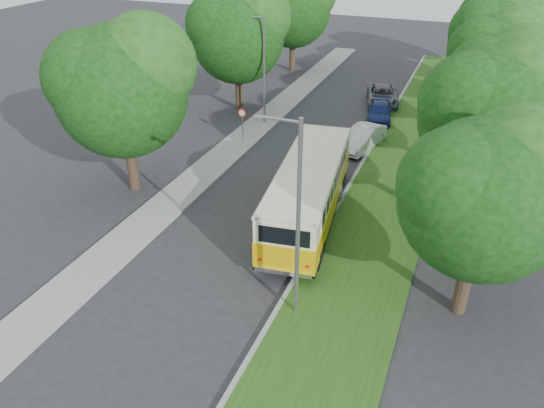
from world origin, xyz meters
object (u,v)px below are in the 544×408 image
at_px(lamppost_near, 296,216).
at_px(car_silver, 328,176).
at_px(lamppost_far, 263,67).
at_px(car_white, 362,138).
at_px(car_grey, 382,96).
at_px(car_blue, 380,112).
at_px(vintage_bus, 308,193).

xyz_separation_m(lamppost_near, car_silver, (-1.73, 10.63, -3.68)).
distance_m(lamppost_far, car_silver, 11.19).
bearing_deg(car_silver, car_white, 69.64).
bearing_deg(lamppost_near, car_grey, 93.89).
relative_size(lamppost_near, lamppost_far, 1.07).
xyz_separation_m(lamppost_far, car_blue, (7.70, 3.68, -3.50)).
bearing_deg(car_white, car_grey, 106.27).
height_order(car_white, car_grey, car_white).
xyz_separation_m(lamppost_far, car_silver, (7.18, -7.87, -3.42)).
bearing_deg(lamppost_far, vintage_bus, -58.37).
distance_m(vintage_bus, car_blue, 15.51).
height_order(lamppost_far, vintage_bus, lamppost_far).
distance_m(lamppost_near, car_white, 17.07).
relative_size(vintage_bus, car_silver, 2.62).
relative_size(lamppost_near, car_grey, 1.61).
bearing_deg(car_blue, car_silver, -101.23).
xyz_separation_m(lamppost_near, car_blue, (-1.21, 22.18, -3.75)).
xyz_separation_m(lamppost_far, vintage_bus, (7.27, -11.80, -2.53)).
relative_size(vintage_bus, car_white, 2.44).
xyz_separation_m(vintage_bus, car_grey, (-0.12, 19.17, -0.89)).
bearing_deg(car_blue, lamppost_near, -95.54).
relative_size(lamppost_near, car_blue, 1.88).
relative_size(lamppost_far, car_blue, 1.76).
bearing_deg(car_white, vintage_bus, -79.62).
bearing_deg(vintage_bus, car_silver, 84.07).
bearing_deg(lamppost_far, car_silver, -47.63).
height_order(lamppost_far, car_blue, lamppost_far).
bearing_deg(vintage_bus, lamppost_far, 114.39).
distance_m(car_blue, car_grey, 3.73).
bearing_deg(vintage_bus, car_grey, 83.12).
bearing_deg(lamppost_near, vintage_bus, 103.72).
xyz_separation_m(lamppost_far, car_grey, (7.15, 7.37, -3.42)).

